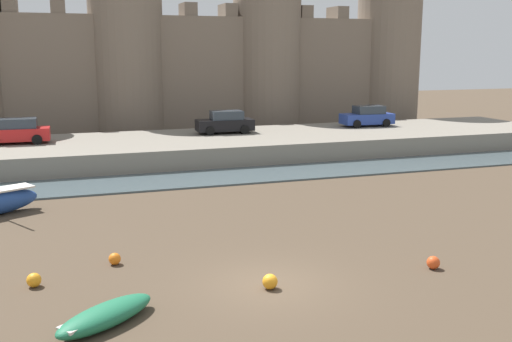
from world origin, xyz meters
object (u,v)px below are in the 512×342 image
object	(u,v)px
mooring_buoy_near_shore	(115,259)
car_quay_centre_west	(225,122)
car_quay_west	(367,116)
mooring_buoy_near_channel	(433,263)
rowboat_midflat_centre	(106,315)
mooring_buoy_mid_mud	(270,282)
mooring_buoy_off_centre	(34,280)
car_quay_east	(17,132)

from	to	relation	value
mooring_buoy_near_shore	car_quay_centre_west	size ratio (longest dim) A/B	0.10
car_quay_west	mooring_buoy_near_channel	bearing A→B (deg)	-114.54
rowboat_midflat_centre	car_quay_centre_west	world-z (taller)	car_quay_centre_west
mooring_buoy_near_shore	mooring_buoy_near_channel	xyz separation A→B (m)	(10.14, -3.87, 0.01)
mooring_buoy_mid_mud	mooring_buoy_near_channel	bearing A→B (deg)	-1.36
mooring_buoy_near_channel	mooring_buoy_mid_mud	bearing A→B (deg)	178.64
mooring_buoy_off_centre	car_quay_west	world-z (taller)	car_quay_west
rowboat_midflat_centre	mooring_buoy_near_shore	size ratio (longest dim) A/B	7.57
mooring_buoy_near_shore	mooring_buoy_off_centre	xyz separation A→B (m)	(-2.58, -1.22, 0.02)
rowboat_midflat_centre	mooring_buoy_off_centre	bearing A→B (deg)	118.66
mooring_buoy_off_centre	car_quay_centre_west	world-z (taller)	car_quay_centre_west
mooring_buoy_mid_mud	car_quay_centre_west	xyz separation A→B (m)	(5.77, 25.26, 1.90)
mooring_buoy_near_shore	mooring_buoy_off_centre	bearing A→B (deg)	-154.73
mooring_buoy_near_shore	car_quay_west	size ratio (longest dim) A/B	0.10
mooring_buoy_mid_mud	car_quay_west	bearing A→B (deg)	55.55
mooring_buoy_near_shore	car_quay_east	distance (m)	21.51
mooring_buoy_near_channel	car_quay_west	size ratio (longest dim) A/B	0.11
mooring_buoy_mid_mud	car_quay_west	xyz separation A→B (m)	(17.57, 25.61, 1.90)
mooring_buoy_mid_mud	car_quay_east	world-z (taller)	car_quay_east
mooring_buoy_near_shore	mooring_buoy_off_centre	world-z (taller)	mooring_buoy_off_centre
mooring_buoy_mid_mud	mooring_buoy_near_shore	bearing A→B (deg)	139.21
mooring_buoy_near_channel	car_quay_east	size ratio (longest dim) A/B	0.11
mooring_buoy_mid_mud	car_quay_centre_west	size ratio (longest dim) A/B	0.12
mooring_buoy_mid_mud	car_quay_centre_west	bearing A→B (deg)	77.14
car_quay_west	mooring_buoy_near_shore	bearing A→B (deg)	-135.02
mooring_buoy_near_channel	rowboat_midflat_centre	bearing A→B (deg)	-175.75
rowboat_midflat_centre	car_quay_west	bearing A→B (deg)	49.61
mooring_buoy_off_centre	car_quay_west	bearing A→B (deg)	43.34
rowboat_midflat_centre	mooring_buoy_mid_mud	size ratio (longest dim) A/B	6.59
car_quay_west	car_quay_east	xyz separation A→B (m)	(-25.87, -0.83, 0.00)
mooring_buoy_near_shore	mooring_buoy_near_channel	size ratio (longest dim) A/B	0.94
car_quay_west	mooring_buoy_off_centre	bearing A→B (deg)	-136.66
car_quay_east	mooring_buoy_near_shore	bearing A→B (deg)	-79.31
car_quay_centre_west	car_quay_east	world-z (taller)	same
mooring_buoy_off_centre	mooring_buoy_near_channel	bearing A→B (deg)	-11.77
mooring_buoy_near_shore	mooring_buoy_mid_mud	distance (m)	5.71
car_quay_west	rowboat_midflat_centre	bearing A→B (deg)	-130.39
rowboat_midflat_centre	car_quay_centre_west	size ratio (longest dim) A/B	0.76
rowboat_midflat_centre	mooring_buoy_near_channel	world-z (taller)	rowboat_midflat_centre
car_quay_centre_west	car_quay_east	xyz separation A→B (m)	(-14.06, -0.48, 0.00)
rowboat_midflat_centre	mooring_buoy_near_channel	distance (m)	10.86
mooring_buoy_mid_mud	car_quay_east	bearing A→B (deg)	108.52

